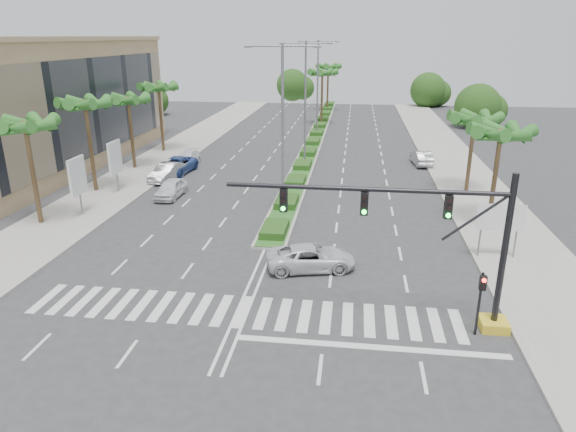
% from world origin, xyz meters
% --- Properties ---
extents(ground, '(160.00, 160.00, 0.00)m').
position_xyz_m(ground, '(0.00, 0.00, 0.00)').
color(ground, '#333335').
rests_on(ground, ground).
extents(footpath_right, '(6.00, 120.00, 0.15)m').
position_xyz_m(footpath_right, '(15.20, 20.00, 0.07)').
color(footpath_right, gray).
rests_on(footpath_right, ground).
extents(footpath_left, '(6.00, 120.00, 0.15)m').
position_xyz_m(footpath_left, '(-15.20, 20.00, 0.07)').
color(footpath_left, gray).
rests_on(footpath_left, ground).
extents(median, '(2.20, 75.00, 0.20)m').
position_xyz_m(median, '(0.00, 45.00, 0.10)').
color(median, gray).
rests_on(median, ground).
extents(median_grass, '(1.80, 75.00, 0.04)m').
position_xyz_m(median_grass, '(0.00, 45.00, 0.22)').
color(median_grass, '#27561D').
rests_on(median_grass, median).
extents(building, '(12.00, 36.00, 12.00)m').
position_xyz_m(building, '(-26.00, 26.00, 6.00)').
color(building, tan).
rests_on(building, ground).
extents(signal_gantry, '(12.60, 1.20, 7.20)m').
position_xyz_m(signal_gantry, '(9.27, -0.00, 3.46)').
color(signal_gantry, gold).
rests_on(signal_gantry, ground).
extents(pedestrian_signal, '(0.28, 0.36, 3.00)m').
position_xyz_m(pedestrian_signal, '(10.60, -0.68, 2.04)').
color(pedestrian_signal, black).
rests_on(pedestrian_signal, ground).
extents(direction_sign, '(2.70, 0.11, 3.40)m').
position_xyz_m(direction_sign, '(13.50, 7.99, 2.45)').
color(direction_sign, slate).
rests_on(direction_sign, ground).
extents(billboard_near, '(0.18, 2.10, 4.35)m').
position_xyz_m(billboard_near, '(-14.50, 12.00, 2.96)').
color(billboard_near, slate).
rests_on(billboard_near, ground).
extents(billboard_far, '(0.18, 2.10, 4.35)m').
position_xyz_m(billboard_far, '(-14.50, 18.00, 2.96)').
color(billboard_far, slate).
rests_on(billboard_far, ground).
extents(palm_left_near, '(4.57, 4.68, 7.55)m').
position_xyz_m(palm_left_near, '(-16.50, 10.00, 6.69)').
color(palm_left_near, brown).
rests_on(palm_left_near, ground).
extents(palm_left_mid, '(4.57, 4.68, 7.95)m').
position_xyz_m(palm_left_mid, '(-16.50, 18.00, 7.08)').
color(palm_left_mid, brown).
rests_on(palm_left_mid, ground).
extents(palm_left_far, '(4.57, 4.68, 7.35)m').
position_xyz_m(palm_left_far, '(-16.50, 26.00, 6.50)').
color(palm_left_far, brown).
rests_on(palm_left_far, ground).
extents(palm_left_end, '(4.57, 4.68, 7.75)m').
position_xyz_m(palm_left_end, '(-16.50, 34.00, 6.88)').
color(palm_left_end, brown).
rests_on(palm_left_end, ground).
extents(palm_right_near, '(4.57, 4.68, 7.05)m').
position_xyz_m(palm_right_near, '(14.50, 14.00, 6.20)').
color(palm_right_near, brown).
rests_on(palm_right_near, ground).
extents(palm_right_far, '(4.57, 4.68, 6.75)m').
position_xyz_m(palm_right_far, '(14.50, 22.00, 5.91)').
color(palm_right_far, brown).
rests_on(palm_right_far, ground).
extents(palm_median_a, '(4.57, 4.68, 8.05)m').
position_xyz_m(palm_median_a, '(0.00, 55.00, 7.17)').
color(palm_median_a, brown).
rests_on(palm_median_a, ground).
extents(palm_median_b, '(4.57, 4.68, 8.05)m').
position_xyz_m(palm_median_b, '(0.00, 70.00, 7.17)').
color(palm_median_b, brown).
rests_on(palm_median_b, ground).
extents(streetlight_near, '(5.10, 0.25, 12.00)m').
position_xyz_m(streetlight_near, '(0.00, 14.00, 6.81)').
color(streetlight_near, slate).
rests_on(streetlight_near, ground).
extents(streetlight_mid, '(5.10, 0.25, 12.00)m').
position_xyz_m(streetlight_mid, '(0.00, 30.00, 6.81)').
color(streetlight_mid, slate).
rests_on(streetlight_mid, ground).
extents(streetlight_far, '(5.10, 0.25, 12.00)m').
position_xyz_m(streetlight_far, '(0.00, 46.00, 6.81)').
color(streetlight_far, slate).
rests_on(streetlight_far, ground).
extents(car_parked_a, '(1.81, 4.30, 1.45)m').
position_xyz_m(car_parked_a, '(-9.67, 17.33, 0.73)').
color(car_parked_a, silver).
rests_on(car_parked_a, ground).
extents(car_parked_b, '(2.23, 4.85, 1.54)m').
position_xyz_m(car_parked_b, '(-11.76, 22.24, 0.77)').
color(car_parked_b, '#A2A1A5').
rests_on(car_parked_b, ground).
extents(car_parked_c, '(3.14, 5.73, 1.52)m').
position_xyz_m(car_parked_c, '(-11.80, 24.72, 0.76)').
color(car_parked_c, '#304D92').
rests_on(car_parked_c, ground).
extents(car_parked_d, '(1.98, 4.74, 1.37)m').
position_xyz_m(car_parked_d, '(-11.80, 27.94, 0.68)').
color(car_parked_d, white).
rests_on(car_parked_d, ground).
extents(car_crossing, '(5.41, 3.41, 1.39)m').
position_xyz_m(car_crossing, '(2.82, 5.18, 0.70)').
color(car_crossing, silver).
rests_on(car_crossing, ground).
extents(car_right, '(2.06, 4.59, 1.46)m').
position_xyz_m(car_right, '(11.80, 31.33, 0.73)').
color(car_right, '#A4A5A9').
rests_on(car_right, ground).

